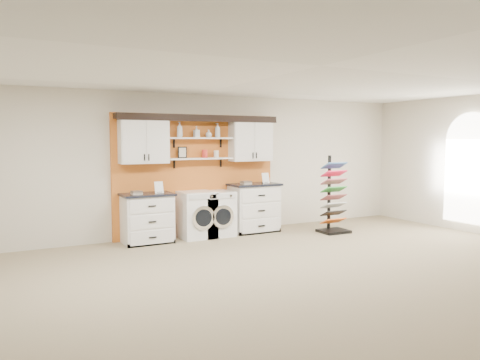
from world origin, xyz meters
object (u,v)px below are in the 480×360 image
base_cabinet_left (147,218)px  washer (197,215)px  dryer (216,213)px  sample_rack (333,208)px  base_cabinet_right (254,208)px

base_cabinet_left → washer: 0.98m
washer → dryer: washer is taller
dryer → base_cabinet_left: bearing=179.9°
washer → sample_rack: bearing=-17.2°
base_cabinet_left → washer: (0.98, -0.00, -0.01)m
base_cabinet_left → dryer: (1.39, -0.00, -0.02)m
sample_rack → dryer: bearing=162.0°
washer → sample_rack: size_ratio=0.57×
dryer → sample_rack: sample_rack is taller
washer → base_cabinet_right: bearing=0.1°
base_cabinet_right → sample_rack: size_ratio=0.65×
base_cabinet_left → washer: size_ratio=1.04×
washer → sample_rack: (2.68, -0.83, 0.06)m
base_cabinet_left → dryer: 1.39m
base_cabinet_right → washer: 1.28m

